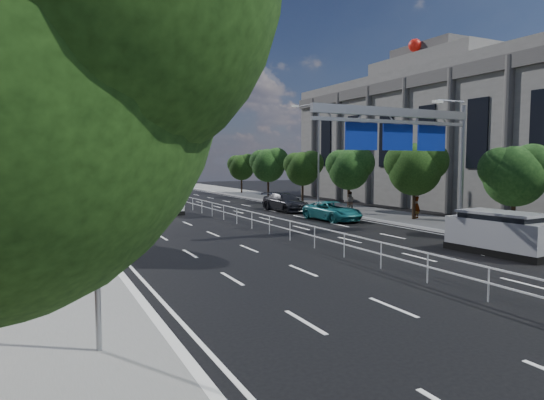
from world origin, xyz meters
TOP-DOWN VIEW (x-y plane):
  - ground at (0.00, 0.00)m, footprint 160.00×160.00m
  - sidewalk_near at (-11.50, 0.00)m, footprint 5.00×140.00m
  - kerb_near at (-9.00, 0.00)m, footprint 0.25×140.00m
  - median_fence at (0.00, 22.50)m, footprint 0.05×85.00m
  - toilet_sign at (-10.95, 0.00)m, footprint 1.62×0.18m
  - overhead_gantry at (6.74, 10.05)m, footprint 10.24×0.38m
  - streetlight_far at (10.50, 26.00)m, footprint 2.78×2.40m
  - civic_hall at (23.72, 22.00)m, footprint 14.40×36.00m
  - near_tree_back at (-11.94, 17.97)m, footprint 4.84×4.51m
  - far_tree_c at (11.24, 6.98)m, footprint 3.52×3.28m
  - far_tree_d at (11.25, 14.48)m, footprint 3.85×3.59m
  - far_tree_e at (11.25, 21.98)m, footprint 3.63×3.38m
  - far_tree_f at (11.24, 29.48)m, footprint 3.52×3.28m
  - far_tree_g at (11.25, 36.98)m, footprint 3.96×3.69m
  - far_tree_h at (11.24, 44.48)m, footprint 3.41×3.18m
  - white_minivan at (-2.75, 26.79)m, footprint 2.37×4.44m
  - red_bus at (-3.69, 46.08)m, footprint 2.84×10.13m
  - near_car_silver at (-3.58, 40.32)m, footprint 1.85×4.44m
  - near_car_dark at (-3.96, 47.23)m, footprint 1.87×4.52m
  - silver_minivan at (6.50, 4.02)m, footprint 2.26×4.60m
  - parked_car_teal at (6.50, 17.20)m, footprint 2.48×4.80m
  - parked_car_dark at (6.50, 24.08)m, footprint 2.43×5.13m
  - pedestrian_a at (11.59, 14.68)m, footprint 0.82×0.73m
  - pedestrian_b at (9.60, 19.63)m, footprint 0.98×0.89m

SIDE VIEW (x-z plane):
  - ground at x=0.00m, z-range 0.00..0.00m
  - sidewalk_near at x=-11.50m, z-range 0.00..0.14m
  - kerb_near at x=-9.00m, z-range -0.01..0.15m
  - median_fence at x=0.00m, z-range 0.01..1.04m
  - parked_car_teal at x=6.50m, z-range 0.00..1.29m
  - parked_car_dark at x=6.50m, z-range 0.00..1.45m
  - near_car_dark at x=-3.96m, z-range 0.00..1.45m
  - near_car_silver at x=-3.58m, z-range 0.00..1.50m
  - white_minivan at x=-2.75m, z-range -0.02..1.82m
  - silver_minivan at x=6.50m, z-range -0.02..1.83m
  - pedestrian_b at x=9.60m, z-range 0.14..1.76m
  - pedestrian_a at x=11.59m, z-range 0.14..2.01m
  - red_bus at x=-3.69m, z-range 0.06..3.06m
  - toilet_sign at x=-10.95m, z-range 0.77..5.11m
  - far_tree_h at x=11.24m, z-range 0.97..5.88m
  - far_tree_c at x=11.24m, z-range 0.95..5.90m
  - far_tree_f at x=11.24m, z-range 0.98..6.00m
  - far_tree_e at x=11.25m, z-range 0.99..6.12m
  - far_tree_d at x=11.25m, z-range 1.02..6.36m
  - far_tree_g at x=11.25m, z-range 1.03..6.48m
  - near_tree_back at x=-11.94m, z-range 1.27..7.96m
  - streetlight_far at x=10.50m, z-range 0.71..9.71m
  - overhead_gantry at x=6.74m, z-range 1.88..9.33m
  - civic_hall at x=23.72m, z-range -0.91..13.44m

